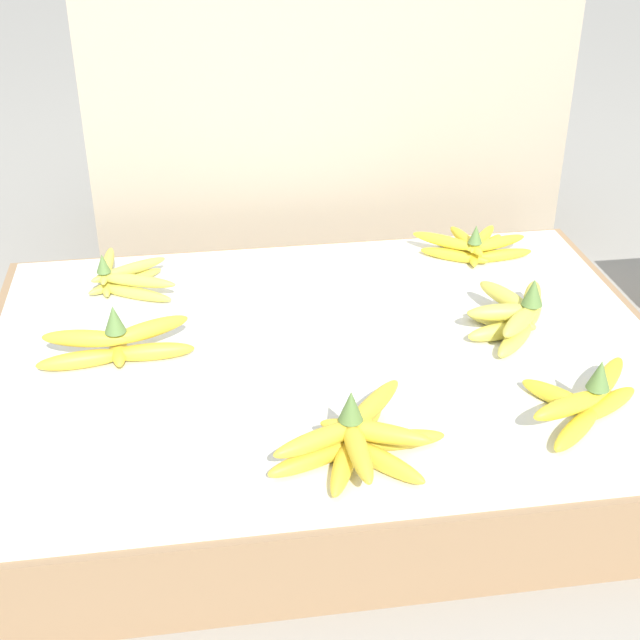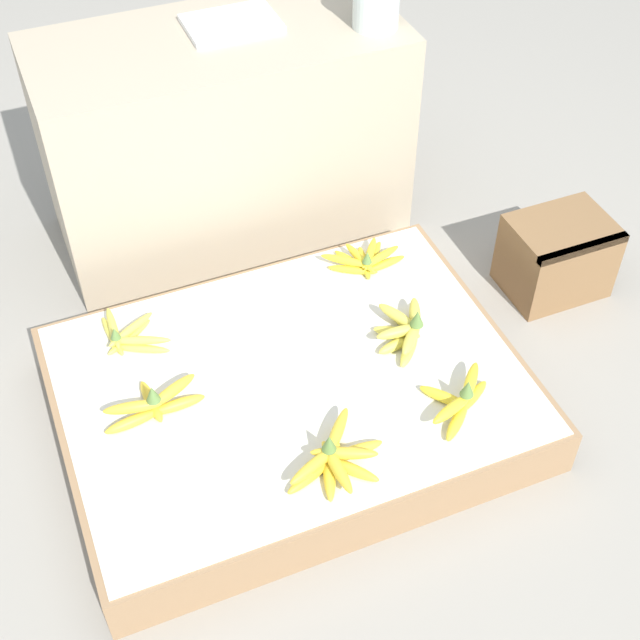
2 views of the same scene
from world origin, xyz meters
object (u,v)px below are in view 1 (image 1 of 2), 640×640
at_px(banana_bunch_middle_left, 117,342).
at_px(banana_bunch_back_left, 122,277).
at_px(banana_bunch_back_midright, 473,246).
at_px(banana_bunch_front_midleft, 358,439).
at_px(banana_bunch_front_midright, 586,400).
at_px(banana_bunch_middle_midright, 515,314).

height_order(banana_bunch_middle_left, banana_bunch_back_left, banana_bunch_middle_left).
height_order(banana_bunch_middle_left, banana_bunch_back_midright, banana_bunch_middle_left).
bearing_deg(banana_bunch_front_midleft, banana_bunch_front_midright, 6.75).
xyz_separation_m(banana_bunch_front_midright, banana_bunch_middle_midright, (-0.02, 0.28, 0.00)).
relative_size(banana_bunch_back_left, banana_bunch_back_midright, 0.85).
relative_size(banana_bunch_front_midleft, banana_bunch_front_midright, 1.27).
distance_m(banana_bunch_middle_left, banana_bunch_back_left, 0.27).
height_order(banana_bunch_middle_midright, banana_bunch_back_left, banana_bunch_middle_midright).
relative_size(banana_bunch_front_midleft, banana_bunch_back_left, 1.29).
relative_size(banana_bunch_middle_left, banana_bunch_back_left, 1.26).
bearing_deg(banana_bunch_back_midright, banana_bunch_front_midleft, -120.27).
bearing_deg(banana_bunch_middle_midright, banana_bunch_front_midleft, -137.50).
height_order(banana_bunch_middle_midright, banana_bunch_back_midright, banana_bunch_middle_midright).
bearing_deg(banana_bunch_front_midright, banana_bunch_middle_left, 158.60).
relative_size(banana_bunch_front_midright, banana_bunch_back_midright, 0.86).
xyz_separation_m(banana_bunch_middle_left, banana_bunch_middle_midright, (0.72, -0.01, 0.00)).
distance_m(banana_bunch_front_midright, banana_bunch_middle_midright, 0.28).
distance_m(banana_bunch_front_midleft, banana_bunch_back_left, 0.70).
distance_m(banana_bunch_middle_midright, banana_bunch_back_midright, 0.31).
height_order(banana_bunch_front_midleft, banana_bunch_front_midright, same).
bearing_deg(banana_bunch_front_midright, banana_bunch_front_midleft, -173.25).
distance_m(banana_bunch_front_midright, banana_bunch_back_left, 0.92).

